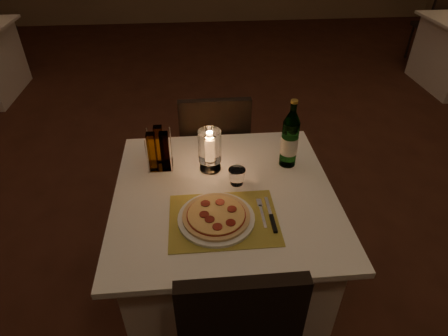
{
  "coord_description": "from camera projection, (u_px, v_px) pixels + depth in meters",
  "views": [
    {
      "loc": [
        -0.32,
        -1.92,
        1.83
      ],
      "look_at": [
        -0.21,
        -0.59,
        0.86
      ],
      "focal_mm": 30.0,
      "sensor_mm": 36.0,
      "label": 1
    }
  ],
  "objects": [
    {
      "name": "floor",
      "position": [
        246.0,
        216.0,
        2.65
      ],
      "size": [
        8.0,
        10.0,
        0.02
      ],
      "primitive_type": "cube",
      "color": "#482317",
      "rests_on": "ground"
    },
    {
      "name": "main_table",
      "position": [
        224.0,
        247.0,
        1.92
      ],
      "size": [
        1.0,
        1.0,
        0.74
      ],
      "color": "white",
      "rests_on": "ground"
    },
    {
      "name": "chair_far",
      "position": [
        214.0,
        143.0,
        2.39
      ],
      "size": [
        0.42,
        0.42,
        0.9
      ],
      "color": "black",
      "rests_on": "ground"
    },
    {
      "name": "placemat",
      "position": [
        223.0,
        219.0,
        1.56
      ],
      "size": [
        0.45,
        0.34,
        0.0
      ],
      "primitive_type": "cube",
      "color": "#A8993A",
      "rests_on": "main_table"
    },
    {
      "name": "plate",
      "position": [
        216.0,
        218.0,
        1.55
      ],
      "size": [
        0.32,
        0.32,
        0.01
      ],
      "primitive_type": "cylinder",
      "color": "white",
      "rests_on": "placemat"
    },
    {
      "name": "pizza",
      "position": [
        216.0,
        215.0,
        1.54
      ],
      "size": [
        0.28,
        0.28,
        0.02
      ],
      "color": "#D8B77F",
      "rests_on": "plate"
    },
    {
      "name": "fork",
      "position": [
        261.0,
        211.0,
        1.59
      ],
      "size": [
        0.02,
        0.18,
        0.0
      ],
      "color": "silver",
      "rests_on": "placemat"
    },
    {
      "name": "knife",
      "position": [
        272.0,
        220.0,
        1.54
      ],
      "size": [
        0.02,
        0.22,
        0.01
      ],
      "color": "black",
      "rests_on": "placemat"
    },
    {
      "name": "tumbler",
      "position": [
        237.0,
        177.0,
        1.73
      ],
      "size": [
        0.08,
        0.08,
        0.08
      ],
      "primitive_type": null,
      "color": "white",
      "rests_on": "main_table"
    },
    {
      "name": "water_bottle",
      "position": [
        290.0,
        140.0,
        1.8
      ],
      "size": [
        0.08,
        0.08,
        0.35
      ],
      "color": "#539952",
      "rests_on": "main_table"
    },
    {
      "name": "hurricane_candle",
      "position": [
        210.0,
        147.0,
        1.77
      ],
      "size": [
        0.11,
        0.11,
        0.21
      ],
      "color": "white",
      "rests_on": "main_table"
    },
    {
      "name": "cruet_caddy",
      "position": [
        159.0,
        150.0,
        1.8
      ],
      "size": [
        0.12,
        0.12,
        0.21
      ],
      "color": "white",
      "rests_on": "main_table"
    },
    {
      "name": "neighbor_chair_rb",
      "position": [
        440.0,
        21.0,
        4.69
      ],
      "size": [
        0.42,
        0.42,
        0.9
      ],
      "color": "black",
      "rests_on": "ground"
    }
  ]
}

